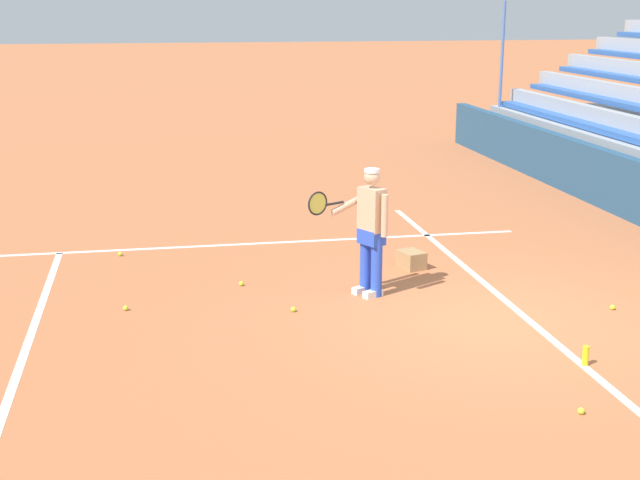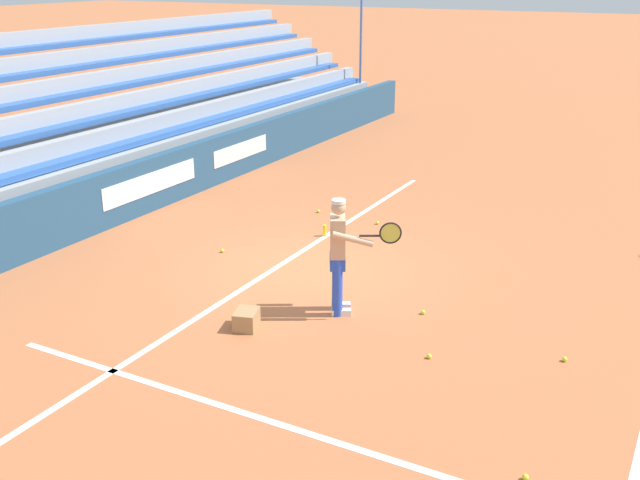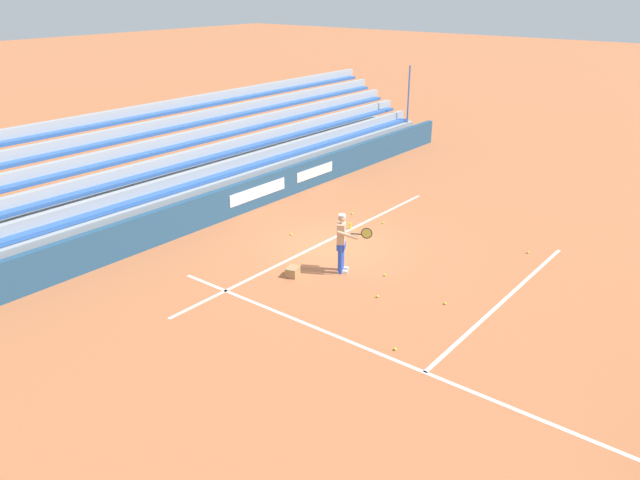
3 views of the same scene
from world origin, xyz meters
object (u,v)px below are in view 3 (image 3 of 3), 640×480
at_px(tennis_player, 342,242).
at_px(tennis_ball_toward_net, 445,303).
at_px(tennis_ball_far_right, 395,349).
at_px(tennis_ball_midcourt, 291,234).
at_px(tennis_ball_near_player, 377,296).
at_px(water_bottle, 350,226).
at_px(ball_box_cardboard, 293,272).
at_px(tennis_ball_stray_back, 528,252).
at_px(tennis_ball_on_baseline, 383,223).
at_px(tennis_ball_by_box, 385,275).
at_px(tennis_ball_far_left, 352,213).

relative_size(tennis_player, tennis_ball_toward_net, 25.98).
height_order(tennis_player, tennis_ball_far_right, tennis_player).
bearing_deg(tennis_ball_midcourt, tennis_ball_far_right, 59.36).
height_order(tennis_ball_near_player, water_bottle, water_bottle).
bearing_deg(ball_box_cardboard, tennis_ball_far_right, 71.09).
bearing_deg(tennis_ball_stray_back, water_bottle, -72.27).
distance_m(tennis_player, tennis_ball_near_player, 1.99).
bearing_deg(tennis_ball_on_baseline, water_bottle, -28.29).
bearing_deg(tennis_ball_by_box, tennis_ball_stray_back, 147.74).
bearing_deg(tennis_player, tennis_ball_far_left, -147.83).
distance_m(tennis_ball_on_baseline, tennis_ball_far_right, 7.84).
distance_m(ball_box_cardboard, tennis_ball_stray_back, 7.20).
height_order(tennis_player, tennis_ball_by_box, tennis_player).
height_order(tennis_ball_stray_back, tennis_ball_near_player, same).
relative_size(tennis_ball_far_right, tennis_ball_by_box, 1.00).
bearing_deg(water_bottle, tennis_ball_on_baseline, 151.71).
height_order(tennis_ball_far_left, water_bottle, water_bottle).
height_order(tennis_ball_midcourt, tennis_ball_far_right, same).
bearing_deg(tennis_ball_far_left, water_bottle, 33.20).
height_order(tennis_ball_stray_back, tennis_ball_far_right, same).
bearing_deg(tennis_ball_on_baseline, tennis_ball_midcourt, -33.29).
distance_m(tennis_ball_toward_net, tennis_ball_by_box, 2.14).
height_order(ball_box_cardboard, tennis_ball_far_right, ball_box_cardboard).
bearing_deg(water_bottle, tennis_ball_near_player, 44.21).
distance_m(tennis_ball_stray_back, tennis_ball_on_baseline, 4.82).
bearing_deg(tennis_ball_by_box, tennis_ball_far_right, 36.38).
distance_m(tennis_ball_far_right, water_bottle, 7.36).
distance_m(tennis_ball_on_baseline, water_bottle, 1.25).
relative_size(tennis_player, tennis_ball_midcourt, 25.98).
distance_m(ball_box_cardboard, tennis_ball_far_left, 5.32).
relative_size(tennis_ball_toward_net, tennis_ball_far_left, 1.00).
bearing_deg(ball_box_cardboard, tennis_ball_on_baseline, -177.26).
bearing_deg(tennis_ball_near_player, tennis_ball_toward_net, 115.79).
xyz_separation_m(ball_box_cardboard, tennis_ball_far_left, (-5.07, -1.61, -0.10)).
bearing_deg(tennis_ball_near_player, tennis_ball_midcourt, -112.20).
bearing_deg(tennis_ball_far_left, tennis_ball_by_box, 46.13).
bearing_deg(tennis_player, water_bottle, -148.28).
distance_m(tennis_ball_stray_back, tennis_ball_by_box, 4.73).
relative_size(tennis_player, tennis_ball_near_player, 25.98).
height_order(tennis_ball_near_player, tennis_ball_far_right, same).
xyz_separation_m(tennis_ball_toward_net, tennis_ball_on_baseline, (-3.83, -4.35, 0.00)).
distance_m(tennis_ball_toward_net, tennis_ball_midcourt, 6.23).
height_order(ball_box_cardboard, water_bottle, ball_box_cardboard).
relative_size(tennis_player, tennis_ball_stray_back, 25.98).
bearing_deg(tennis_ball_stray_back, tennis_ball_on_baseline, -82.60).
bearing_deg(water_bottle, tennis_ball_far_left, -146.80).
height_order(tennis_ball_far_left, tennis_ball_by_box, same).
bearing_deg(tennis_player, tennis_ball_by_box, 114.78).
distance_m(ball_box_cardboard, tennis_ball_far_right, 4.50).
relative_size(ball_box_cardboard, water_bottle, 1.82).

